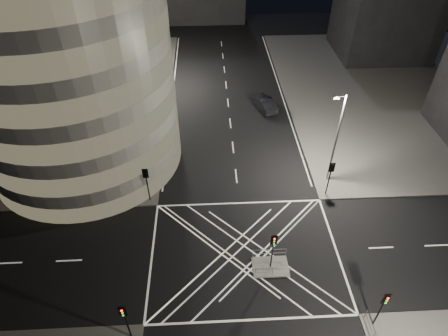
{
  "coord_description": "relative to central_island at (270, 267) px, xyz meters",
  "views": [
    {
      "loc": [
        -2.77,
        -19.48,
        26.75
      ],
      "look_at": [
        -1.41,
        7.9,
        3.0
      ],
      "focal_mm": 30.0,
      "sensor_mm": 36.0,
      "label": 1
    }
  ],
  "objects": [
    {
      "name": "ground",
      "position": [
        -2.0,
        1.5,
        -0.07
      ],
      "size": [
        120.0,
        120.0,
        0.0
      ],
      "primitive_type": "plane",
      "color": "black",
      "rests_on": "ground"
    },
    {
      "name": "sidewalk_far_left",
      "position": [
        -31.0,
        28.5,
        0.0
      ],
      "size": [
        42.0,
        42.0,
        0.15
      ],
      "primitive_type": "cube",
      "color": "#4E4C49",
      "rests_on": "ground"
    },
    {
      "name": "sidewalk_far_right",
      "position": [
        27.0,
        28.5,
        0.0
      ],
      "size": [
        42.0,
        42.0,
        0.15
      ],
      "primitive_type": "cube",
      "color": "#4E4C49",
      "rests_on": "ground"
    },
    {
      "name": "central_island",
      "position": [
        0.0,
        0.0,
        0.0
      ],
      "size": [
        3.0,
        2.0,
        0.15
      ],
      "primitive_type": "cube",
      "color": "slate",
      "rests_on": "ground"
    },
    {
      "name": "office_tower_curved",
      "position": [
        -22.74,
        20.24,
        12.58
      ],
      "size": [
        30.0,
        29.0,
        27.2
      ],
      "color": "gray",
      "rests_on": "sidewalk_far_left"
    },
    {
      "name": "building_right_far",
      "position": [
        24.0,
        41.5,
        7.58
      ],
      "size": [
        14.0,
        12.0,
        15.0
      ],
      "primitive_type": "cube",
      "color": "black",
      "rests_on": "sidewalk_far_right"
    },
    {
      "name": "tree_a",
      "position": [
        -12.5,
        10.5,
        4.27
      ],
      "size": [
        4.21,
        4.21,
        6.63
      ],
      "color": "black",
      "rests_on": "sidewalk_far_left"
    },
    {
      "name": "tree_b",
      "position": [
        -12.5,
        16.5,
        5.09
      ],
      "size": [
        5.06,
        5.06,
        7.93
      ],
      "color": "black",
      "rests_on": "sidewalk_far_left"
    },
    {
      "name": "tree_c",
      "position": [
        -12.5,
        22.5,
        4.87
      ],
      "size": [
        4.11,
        4.11,
        7.17
      ],
      "color": "black",
      "rests_on": "sidewalk_far_left"
    },
    {
      "name": "tree_d",
      "position": [
        -12.5,
        28.5,
        5.37
      ],
      "size": [
        4.53,
        4.53,
        7.91
      ],
      "color": "black",
      "rests_on": "sidewalk_far_left"
    },
    {
      "name": "tree_e",
      "position": [
        -12.5,
        34.5,
        3.86
      ],
      "size": [
        4.05,
        4.05,
        6.13
      ],
      "color": "black",
      "rests_on": "sidewalk_far_left"
    },
    {
      "name": "traffic_signal_fl",
      "position": [
        -10.8,
        8.3,
        2.84
      ],
      "size": [
        0.55,
        0.22,
        4.0
      ],
      "color": "black",
      "rests_on": "sidewalk_far_left"
    },
    {
      "name": "traffic_signal_nl",
      "position": [
        -10.8,
        -5.3,
        2.84
      ],
      "size": [
        0.55,
        0.22,
        4.0
      ],
      "color": "black",
      "rests_on": "sidewalk_near_left"
    },
    {
      "name": "traffic_signal_fr",
      "position": [
        6.8,
        8.3,
        2.84
      ],
      "size": [
        0.55,
        0.22,
        4.0
      ],
      "color": "black",
      "rests_on": "sidewalk_far_right"
    },
    {
      "name": "traffic_signal_nr",
      "position": [
        6.8,
        -5.3,
        2.84
      ],
      "size": [
        0.55,
        0.22,
        4.0
      ],
      "color": "black",
      "rests_on": "sidewalk_near_right"
    },
    {
      "name": "traffic_signal_island",
      "position": [
        0.0,
        0.0,
        2.84
      ],
      "size": [
        0.55,
        0.22,
        4.0
      ],
      "color": "black",
      "rests_on": "central_island"
    },
    {
      "name": "street_lamp_left_near",
      "position": [
        -11.44,
        13.5,
        5.47
      ],
      "size": [
        1.25,
        0.25,
        10.0
      ],
      "color": "slate",
      "rests_on": "sidewalk_far_left"
    },
    {
      "name": "street_lamp_left_far",
      "position": [
        -11.44,
        31.5,
        5.47
      ],
      "size": [
        1.25,
        0.25,
        10.0
      ],
      "color": "slate",
      "rests_on": "sidewalk_far_left"
    },
    {
      "name": "street_lamp_right_far",
      "position": [
        7.44,
        10.5,
        5.47
      ],
      "size": [
        1.25,
        0.25,
        10.0
      ],
      "color": "slate",
      "rests_on": "sidewalk_far_right"
    },
    {
      "name": "railing_island_south",
      "position": [
        0.0,
        -0.9,
        0.62
      ],
      "size": [
        2.8,
        0.06,
        1.1
      ],
      "primitive_type": "cube",
      "color": "slate",
      "rests_on": "central_island"
    },
    {
      "name": "railing_island_north",
      "position": [
        0.0,
        0.9,
        0.62
      ],
      "size": [
        2.8,
        0.06,
        1.1
      ],
      "primitive_type": "cube",
      "color": "slate",
      "rests_on": "central_island"
    },
    {
      "name": "sedan",
      "position": [
        2.69,
        24.75,
        0.77
      ],
      "size": [
        3.3,
        5.43,
        1.69
      ],
      "primitive_type": "imported",
      "rotation": [
        0.0,
        0.0,
        3.46
      ],
      "color": "black",
      "rests_on": "ground"
    }
  ]
}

